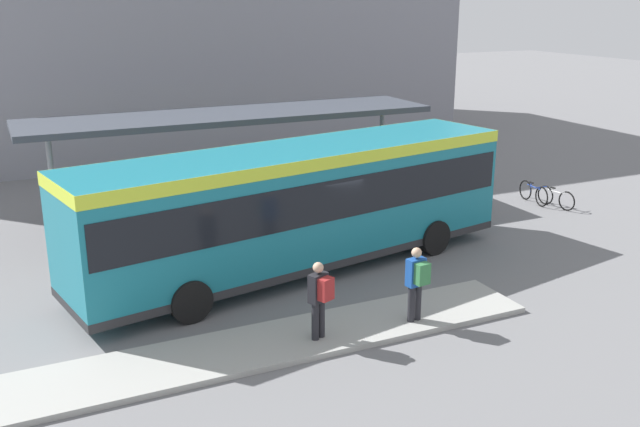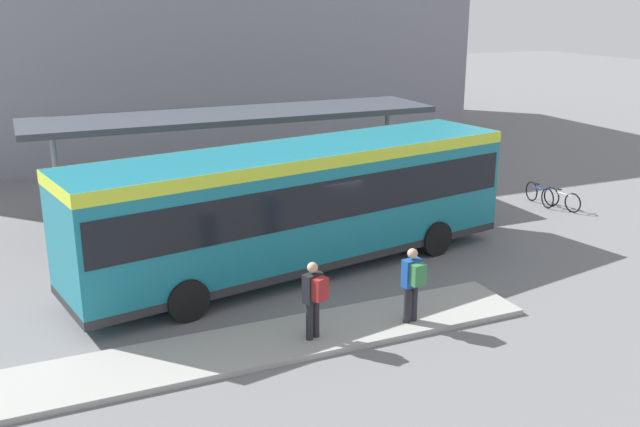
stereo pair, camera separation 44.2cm
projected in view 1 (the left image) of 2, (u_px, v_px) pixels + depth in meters
ground_plane at (299, 269)px, 18.28m from camera, size 120.00×120.00×0.00m
curb_island at (261, 346)px, 14.13m from camera, size 11.79×1.80×0.12m
city_bus at (299, 200)px, 17.75m from camera, size 11.94×4.58×3.17m
pedestrian_waiting at (320, 296)px, 14.05m from camera, size 0.48×0.51×1.62m
pedestrian_companion at (417, 280)px, 14.83m from camera, size 0.42×0.45×1.63m
bicycle_white at (556, 198)px, 23.61m from camera, size 0.48×1.52×0.66m
bicycle_blue at (533, 193)px, 24.13m from camera, size 0.48×1.60×0.69m
station_shelter at (231, 117)px, 21.72m from camera, size 12.51×2.93×3.34m
station_building at (155, 18)px, 34.59m from camera, size 25.71×14.07×11.46m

